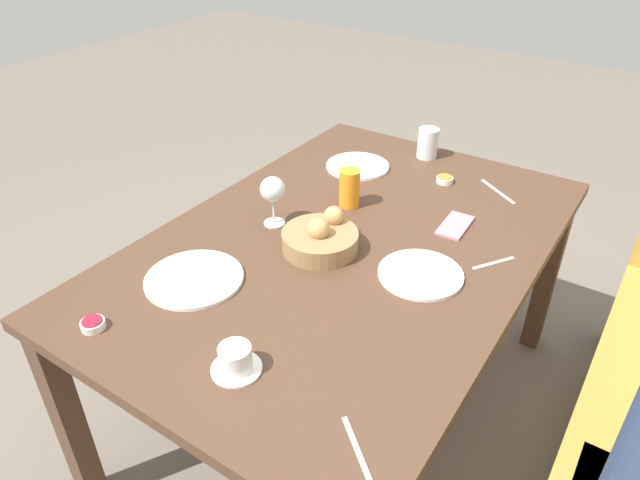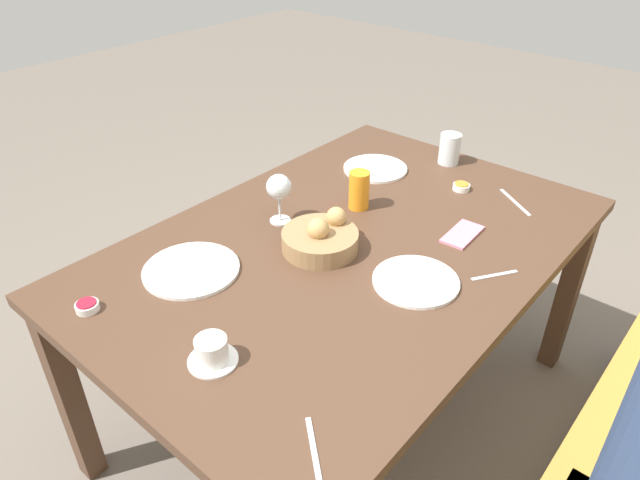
{
  "view_description": "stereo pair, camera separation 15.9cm",
  "coord_description": "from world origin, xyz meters",
  "px_view_note": "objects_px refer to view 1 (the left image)",
  "views": [
    {
      "loc": [
        1.2,
        0.71,
        1.61
      ],
      "look_at": [
        0.08,
        -0.04,
        0.74
      ],
      "focal_mm": 32.0,
      "sensor_mm": 36.0,
      "label": 1
    },
    {
      "loc": [
        1.1,
        0.83,
        1.61
      ],
      "look_at": [
        0.08,
        -0.04,
        0.74
      ],
      "focal_mm": 32.0,
      "sensor_mm": 36.0,
      "label": 2
    }
  ],
  "objects_px": {
    "water_tumbler": "(428,143)",
    "jam_bowl_honey": "(445,179)",
    "plate_near_left": "(358,166)",
    "cell_phone": "(455,225)",
    "jam_bowl_berry": "(93,324)",
    "coffee_cup": "(236,360)",
    "spoon_coffee": "(494,263)",
    "knife_silver": "(359,455)",
    "plate_near_right": "(194,279)",
    "juice_glass": "(350,188)",
    "wine_glass": "(273,191)",
    "plate_far_center": "(420,274)",
    "fork_silver": "(498,191)",
    "bread_basket": "(321,238)"
  },
  "relations": [
    {
      "from": "juice_glass",
      "to": "jam_bowl_berry",
      "type": "relative_size",
      "value": 2.15
    },
    {
      "from": "jam_bowl_honey",
      "to": "cell_phone",
      "type": "xyz_separation_m",
      "value": [
        0.25,
        0.14,
        -0.01
      ]
    },
    {
      "from": "jam_bowl_honey",
      "to": "jam_bowl_berry",
      "type": "bearing_deg",
      "value": -18.35
    },
    {
      "from": "plate_near_left",
      "to": "cell_phone",
      "type": "height_order",
      "value": "plate_near_left"
    },
    {
      "from": "wine_glass",
      "to": "jam_bowl_berry",
      "type": "bearing_deg",
      "value": -6.02
    },
    {
      "from": "bread_basket",
      "to": "jam_bowl_berry",
      "type": "distance_m",
      "value": 0.63
    },
    {
      "from": "plate_near_left",
      "to": "coffee_cup",
      "type": "height_order",
      "value": "coffee_cup"
    },
    {
      "from": "bread_basket",
      "to": "spoon_coffee",
      "type": "bearing_deg",
      "value": 114.83
    },
    {
      "from": "jam_bowl_berry",
      "to": "spoon_coffee",
      "type": "height_order",
      "value": "jam_bowl_berry"
    },
    {
      "from": "bread_basket",
      "to": "jam_bowl_berry",
      "type": "bearing_deg",
      "value": -23.98
    },
    {
      "from": "plate_near_right",
      "to": "fork_silver",
      "type": "bearing_deg",
      "value": 151.79
    },
    {
      "from": "plate_near_right",
      "to": "coffee_cup",
      "type": "xyz_separation_m",
      "value": [
        0.18,
        0.3,
        0.02
      ]
    },
    {
      "from": "plate_near_left",
      "to": "knife_silver",
      "type": "height_order",
      "value": "plate_near_left"
    },
    {
      "from": "plate_far_center",
      "to": "coffee_cup",
      "type": "xyz_separation_m",
      "value": [
        0.53,
        -0.18,
        0.02
      ]
    },
    {
      "from": "coffee_cup",
      "to": "fork_silver",
      "type": "xyz_separation_m",
      "value": [
        -1.1,
        0.19,
        -0.03
      ]
    },
    {
      "from": "coffee_cup",
      "to": "jam_bowl_honey",
      "type": "bearing_deg",
      "value": 179.15
    },
    {
      "from": "jam_bowl_honey",
      "to": "plate_near_left",
      "type": "bearing_deg",
      "value": -78.13
    },
    {
      "from": "coffee_cup",
      "to": "cell_phone",
      "type": "distance_m",
      "value": 0.83
    },
    {
      "from": "plate_far_center",
      "to": "water_tumbler",
      "type": "xyz_separation_m",
      "value": [
        -0.69,
        -0.31,
        0.05
      ]
    },
    {
      "from": "juice_glass",
      "to": "fork_silver",
      "type": "bearing_deg",
      "value": 134.1
    },
    {
      "from": "wine_glass",
      "to": "knife_silver",
      "type": "relative_size",
      "value": 1.08
    },
    {
      "from": "water_tumbler",
      "to": "coffee_cup",
      "type": "relative_size",
      "value": 0.99
    },
    {
      "from": "plate_near_left",
      "to": "wine_glass",
      "type": "distance_m",
      "value": 0.49
    },
    {
      "from": "bread_basket",
      "to": "spoon_coffee",
      "type": "relative_size",
      "value": 1.81
    },
    {
      "from": "jam_bowl_berry",
      "to": "fork_silver",
      "type": "bearing_deg",
      "value": 154.81
    },
    {
      "from": "coffee_cup",
      "to": "spoon_coffee",
      "type": "xyz_separation_m",
      "value": [
        -0.69,
        0.32,
        -0.03
      ]
    },
    {
      "from": "jam_bowl_berry",
      "to": "knife_silver",
      "type": "bearing_deg",
      "value": 93.8
    },
    {
      "from": "spoon_coffee",
      "to": "wine_glass",
      "type": "bearing_deg",
      "value": -75.0
    },
    {
      "from": "cell_phone",
      "to": "spoon_coffee",
      "type": "bearing_deg",
      "value": 53.04
    },
    {
      "from": "cell_phone",
      "to": "coffee_cup",
      "type": "bearing_deg",
      "value": -11.14
    },
    {
      "from": "plate_near_left",
      "to": "wine_glass",
      "type": "height_order",
      "value": "wine_glass"
    },
    {
      "from": "plate_near_right",
      "to": "jam_bowl_berry",
      "type": "height_order",
      "value": "jam_bowl_berry"
    },
    {
      "from": "bread_basket",
      "to": "plate_near_left",
      "type": "xyz_separation_m",
      "value": [
        -0.51,
        -0.18,
        -0.03
      ]
    },
    {
      "from": "jam_bowl_berry",
      "to": "juice_glass",
      "type": "bearing_deg",
      "value": 166.97
    },
    {
      "from": "plate_far_center",
      "to": "knife_silver",
      "type": "distance_m",
      "value": 0.59
    },
    {
      "from": "water_tumbler",
      "to": "jam_bowl_honey",
      "type": "bearing_deg",
      "value": 41.9
    },
    {
      "from": "bread_basket",
      "to": "juice_glass",
      "type": "bearing_deg",
      "value": -166.2
    },
    {
      "from": "plate_near_right",
      "to": "plate_far_center",
      "type": "relative_size",
      "value": 1.14
    },
    {
      "from": "jam_bowl_honey",
      "to": "juice_glass",
      "type": "bearing_deg",
      "value": -30.66
    },
    {
      "from": "juice_glass",
      "to": "water_tumbler",
      "type": "height_order",
      "value": "juice_glass"
    },
    {
      "from": "juice_glass",
      "to": "coffee_cup",
      "type": "xyz_separation_m",
      "value": [
        0.75,
        0.17,
        -0.03
      ]
    },
    {
      "from": "knife_silver",
      "to": "plate_near_left",
      "type": "bearing_deg",
      "value": -149.19
    },
    {
      "from": "jam_bowl_honey",
      "to": "spoon_coffee",
      "type": "height_order",
      "value": "jam_bowl_honey"
    },
    {
      "from": "plate_near_left",
      "to": "wine_glass",
      "type": "relative_size",
      "value": 1.46
    },
    {
      "from": "plate_near_right",
      "to": "coffee_cup",
      "type": "bearing_deg",
      "value": 59.0
    },
    {
      "from": "plate_near_right",
      "to": "fork_silver",
      "type": "distance_m",
      "value": 1.04
    },
    {
      "from": "cell_phone",
      "to": "jam_bowl_honey",
      "type": "bearing_deg",
      "value": -150.36
    },
    {
      "from": "plate_far_center",
      "to": "spoon_coffee",
      "type": "bearing_deg",
      "value": 138.73
    },
    {
      "from": "juice_glass",
      "to": "water_tumbler",
      "type": "bearing_deg",
      "value": 174.14
    },
    {
      "from": "coffee_cup",
      "to": "jam_bowl_berry",
      "type": "bearing_deg",
      "value": -77.01
    }
  ]
}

